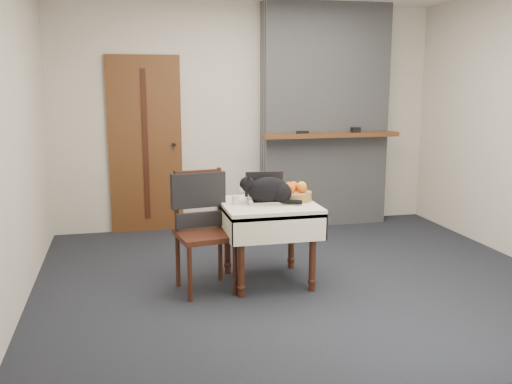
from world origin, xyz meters
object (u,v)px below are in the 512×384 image
Objects in this scene: side_table at (268,216)px; laptop at (266,194)px; cream_jar at (235,200)px; fruit_basket at (295,193)px; door at (145,145)px; cat at (269,191)px; chair at (201,213)px; pill_bottle at (298,199)px.

laptop reaches higher than side_table.
laptop is at bearing 14.12° from cream_jar.
fruit_basket is (0.25, 0.03, 0.18)m from side_table.
door reaches higher than cream_jar.
door reaches higher than laptop.
fruit_basket reaches higher than side_table.
cream_jar is (-0.28, 0.04, -0.08)m from cat.
cat is 7.42× the size of cream_jar.
cat is 0.51× the size of chair.
laptop is (-0.00, 0.08, 0.17)m from side_table.
cat is 0.26m from pill_bottle.
door is 2.05m from chair.
side_table is at bearing -172.21° from fruit_basket.
side_table is 0.19m from laptop.
fruit_basket reaches higher than pill_bottle.
fruit_basket is (0.53, 0.02, 0.03)m from cream_jar.
pill_bottle is 0.11m from fruit_basket.
pill_bottle is 0.82m from chair.
cat is at bearing -84.20° from side_table.
fruit_basket is at bearing -7.03° from chair.
laptop is at bearing -64.22° from door.
laptop is 5.09× the size of cream_jar.
cream_jar is 0.07× the size of chair.
door is at bearing 119.45° from pill_bottle.
chair is at bearing -169.40° from laptop.
side_table is at bearing -9.79° from chair.
cat is at bearing -166.74° from fruit_basket.
fruit_basket is at bearing 7.79° from side_table.
side_table is at bearing 105.21° from cat.
cream_jar is at bearing -177.63° from cat.
laptop is 5.15× the size of pill_bottle.
chair is (-0.29, 0.00, -0.10)m from cream_jar.
chair reaches higher than laptop.
door is 2.39m from pill_bottle.
laptop reaches higher than pill_bottle.
fruit_basket is (0.01, 0.11, 0.03)m from pill_bottle.
fruit_basket is (0.25, 0.06, -0.05)m from cat.
chair is at bearing 178.79° from side_table.
chair is at bearing 174.00° from pill_bottle.
laptop is at bearing 147.57° from pill_bottle.
fruit_basket is (0.25, -0.05, 0.00)m from laptop.
chair is (-0.57, 0.04, -0.17)m from cat.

